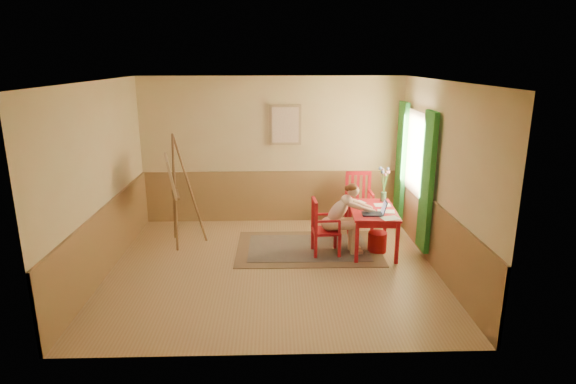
{
  "coord_description": "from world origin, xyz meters",
  "views": [
    {
      "loc": [
        0.03,
        -6.75,
        3.09
      ],
      "look_at": [
        0.25,
        0.55,
        1.05
      ],
      "focal_mm": 29.71,
      "sensor_mm": 36.0,
      "label": 1
    }
  ],
  "objects_px": {
    "chair_back": "(359,202)",
    "easel": "(173,180)",
    "chair_left": "(323,227)",
    "laptop": "(376,212)",
    "table": "(373,214)",
    "figure": "(343,216)"
  },
  "relations": [
    {
      "from": "laptop",
      "to": "chair_back",
      "type": "bearing_deg",
      "value": 91.64
    },
    {
      "from": "chair_back",
      "to": "laptop",
      "type": "distance_m",
      "value": 1.33
    },
    {
      "from": "chair_left",
      "to": "laptop",
      "type": "relative_size",
      "value": 2.38
    },
    {
      "from": "chair_back",
      "to": "chair_left",
      "type": "bearing_deg",
      "value": -123.79
    },
    {
      "from": "chair_left",
      "to": "figure",
      "type": "bearing_deg",
      "value": 3.67
    },
    {
      "from": "figure",
      "to": "laptop",
      "type": "xyz_separation_m",
      "value": [
        0.51,
        -0.15,
        0.11
      ]
    },
    {
      "from": "table",
      "to": "chair_left",
      "type": "bearing_deg",
      "value": -169.42
    },
    {
      "from": "chair_left",
      "to": "laptop",
      "type": "distance_m",
      "value": 0.88
    },
    {
      "from": "table",
      "to": "chair_left",
      "type": "distance_m",
      "value": 0.86
    },
    {
      "from": "chair_back",
      "to": "easel",
      "type": "relative_size",
      "value": 0.56
    },
    {
      "from": "table",
      "to": "figure",
      "type": "distance_m",
      "value": 0.54
    },
    {
      "from": "table",
      "to": "easel",
      "type": "distance_m",
      "value": 3.37
    },
    {
      "from": "chair_left",
      "to": "chair_back",
      "type": "relative_size",
      "value": 0.87
    },
    {
      "from": "laptop",
      "to": "chair_left",
      "type": "bearing_deg",
      "value": 170.73
    },
    {
      "from": "chair_back",
      "to": "easel",
      "type": "xyz_separation_m",
      "value": [
        -3.26,
        -0.64,
        0.6
      ]
    },
    {
      "from": "chair_back",
      "to": "easel",
      "type": "bearing_deg",
      "value": -168.84
    },
    {
      "from": "chair_left",
      "to": "laptop",
      "type": "xyz_separation_m",
      "value": [
        0.82,
        -0.13,
        0.3
      ]
    },
    {
      "from": "table",
      "to": "chair_left",
      "type": "relative_size",
      "value": 1.32
    },
    {
      "from": "chair_left",
      "to": "chair_back",
      "type": "bearing_deg",
      "value": 56.21
    },
    {
      "from": "table",
      "to": "chair_left",
      "type": "xyz_separation_m",
      "value": [
        -0.83,
        -0.16,
        -0.16
      ]
    },
    {
      "from": "table",
      "to": "chair_back",
      "type": "distance_m",
      "value": 1.02
    },
    {
      "from": "chair_back",
      "to": "figure",
      "type": "height_order",
      "value": "figure"
    }
  ]
}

